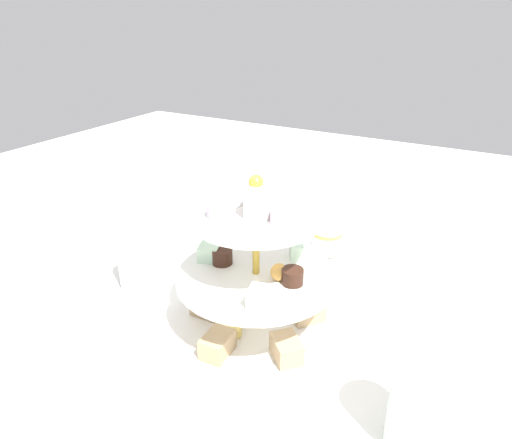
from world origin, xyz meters
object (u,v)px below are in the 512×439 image
water_glass_tall_right (421,404)px  water_glass_short_left (254,233)px  tiered_serving_stand (256,289)px  water_glass_mid_back (136,260)px  teacup_with_saucer (329,243)px  butter_knife_right (443,302)px

water_glass_tall_right → water_glass_short_left: water_glass_tall_right is taller
tiered_serving_stand → water_glass_mid_back: size_ratio=2.62×
water_glass_tall_right → teacup_with_saucer: size_ratio=1.38×
teacup_with_saucer → tiered_serving_stand: bearing=-0.8°
tiered_serving_stand → butter_knife_right: tiered_serving_stand is taller
water_glass_tall_right → water_glass_mid_back: water_glass_tall_right is taller
teacup_with_saucer → water_glass_mid_back: size_ratio=0.85×
water_glass_tall_right → tiered_serving_stand: bearing=-109.5°
water_glass_short_left → water_glass_mid_back: water_glass_mid_back is taller
butter_knife_right → water_glass_mid_back: (0.21, -0.47, 0.05)m
teacup_with_saucer → water_glass_mid_back: water_glass_mid_back is taller
tiered_serving_stand → water_glass_short_left: tiered_serving_stand is taller
water_glass_short_left → butter_knife_right: bearing=88.0°
water_glass_tall_right → butter_knife_right: bearing=-176.1°
tiered_serving_stand → water_glass_tall_right: (0.09, 0.25, -0.01)m
teacup_with_saucer → water_glass_mid_back: bearing=-42.1°
water_glass_short_left → water_glass_mid_back: size_ratio=0.65×
water_glass_short_left → water_glass_tall_right: bearing=50.3°
water_glass_short_left → teacup_with_saucer: size_ratio=0.76×
water_glass_tall_right → water_glass_short_left: bearing=-129.7°
water_glass_tall_right → water_glass_mid_back: (-0.10, -0.49, -0.01)m
teacup_with_saucer → water_glass_tall_right: bearing=33.8°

